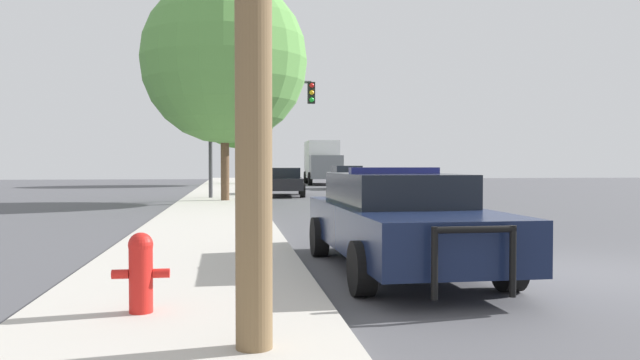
{
  "coord_description": "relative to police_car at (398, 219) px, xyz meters",
  "views": [
    {
      "loc": [
        -4.59,
        -8.14,
        1.53
      ],
      "look_at": [
        -1.52,
        13.53,
        0.96
      ],
      "focal_mm": 35.0,
      "sensor_mm": 36.0,
      "label": 1
    }
  ],
  "objects": [
    {
      "name": "tree_sidewalk_mid",
      "position": [
        -2.62,
        15.54,
        4.74
      ],
      "size": [
        6.35,
        6.35,
        8.53
      ],
      "color": "brown",
      "rests_on": "sidewalk_left"
    },
    {
      "name": "car_background_oncoming",
      "position": [
        4.56,
        28.5,
        0.02
      ],
      "size": [
        2.09,
        3.96,
        1.41
      ],
      "rotation": [
        0.0,
        0.0,
        3.16
      ],
      "color": "#B7B7BC",
      "rests_on": "ground_plane"
    },
    {
      "name": "traffic_light",
      "position": [
        -1.43,
        17.44,
        2.97
      ],
      "size": [
        4.43,
        0.35,
        4.99
      ],
      "color": "#424247",
      "rests_on": "sidewalk_left"
    },
    {
      "name": "car_background_midblock",
      "position": [
        0.11,
        20.82,
        -0.03
      ],
      "size": [
        2.17,
        4.64,
        1.34
      ],
      "rotation": [
        0.0,
        0.0,
        -0.08
      ],
      "color": "black",
      "rests_on": "ground_plane"
    },
    {
      "name": "ground_plane",
      "position": [
        2.23,
        -0.53,
        -0.74
      ],
      "size": [
        110.0,
        110.0,
        0.0
      ],
      "primitive_type": "plane",
      "color": "#4F4F54"
    },
    {
      "name": "tree_sidewalk_far",
      "position": [
        -1.94,
        36.04,
        4.78
      ],
      "size": [
        5.82,
        5.82,
        8.31
      ],
      "color": "brown",
      "rests_on": "sidewalk_left"
    },
    {
      "name": "sidewalk_left",
      "position": [
        -2.87,
        -0.53,
        -0.68
      ],
      "size": [
        3.0,
        110.0,
        0.13
      ],
      "color": "#BCB7AD",
      "rests_on": "ground_plane"
    },
    {
      "name": "fire_hydrant",
      "position": [
        -3.21,
        -2.66,
        -0.21
      ],
      "size": [
        0.53,
        0.23,
        0.76
      ],
      "color": "red",
      "rests_on": "sidewalk_left"
    },
    {
      "name": "police_car",
      "position": [
        0.0,
        0.0,
        0.0
      ],
      "size": [
        2.11,
        5.28,
        1.48
      ],
      "rotation": [
        0.0,
        0.0,
        3.16
      ],
      "color": "#141E3D",
      "rests_on": "ground_plane"
    },
    {
      "name": "box_truck",
      "position": [
        4.36,
        37.62,
        0.97
      ],
      "size": [
        2.75,
        7.19,
        3.23
      ],
      "rotation": [
        0.0,
        0.0,
        3.09
      ],
      "color": "slate",
      "rests_on": "ground_plane"
    }
  ]
}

